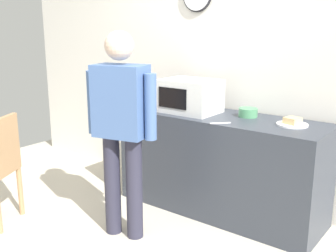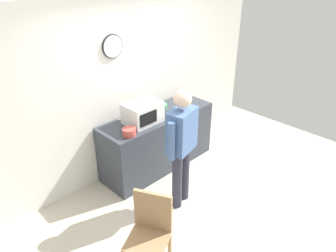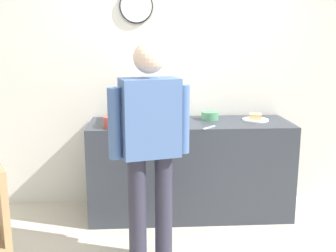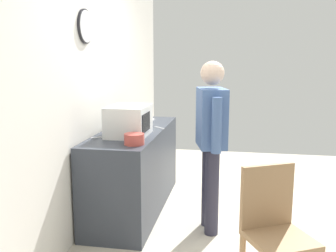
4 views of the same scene
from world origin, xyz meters
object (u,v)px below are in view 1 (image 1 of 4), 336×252
microwave (190,96)px  sandwich_plate (292,123)px  fork_utensil (220,123)px  cereal_bowl (248,112)px  spoon_utensil (191,105)px  person_standing (121,121)px  salad_bowl (147,105)px

microwave → sandwich_plate: size_ratio=2.02×
microwave → fork_utensil: (0.45, -0.22, -0.15)m
microwave → cereal_bowl: bearing=15.6°
fork_utensil → spoon_utensil: same height
sandwich_plate → cereal_bowl: bearing=170.5°
fork_utensil → person_standing: bearing=-130.8°
salad_bowl → spoon_utensil: (0.22, 0.41, -0.05)m
microwave → cereal_bowl: size_ratio=3.05×
microwave → sandwich_plate: microwave is taller
sandwich_plate → fork_utensil: 0.57m
spoon_utensil → microwave: bearing=-57.3°
cereal_bowl → person_standing: person_standing is taller
microwave → spoon_utensil: (-0.16, 0.25, -0.15)m
fork_utensil → person_standing: (-0.52, -0.61, 0.06)m
microwave → person_standing: bearing=-95.2°
microwave → salad_bowl: (-0.38, -0.16, -0.10)m
salad_bowl → spoon_utensil: 0.46m
sandwich_plate → salad_bowl: 1.33m
microwave → salad_bowl: bearing=-157.3°
fork_utensil → person_standing: 0.80m
microwave → cereal_bowl: (0.51, 0.14, -0.11)m
cereal_bowl → spoon_utensil: cereal_bowl is taller
sandwich_plate → salad_bowl: (-1.31, -0.23, 0.03)m
salad_bowl → fork_utensil: bearing=-4.2°
sandwich_plate → fork_utensil: bearing=-149.2°
microwave → cereal_bowl: microwave is taller
microwave → person_standing: (-0.07, -0.82, -0.09)m
cereal_bowl → person_standing: 1.13m
sandwich_plate → cereal_bowl: 0.43m
fork_utensil → person_standing: person_standing is taller
spoon_utensil → person_standing: size_ratio=0.10×
fork_utensil → spoon_utensil: bearing=142.4°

